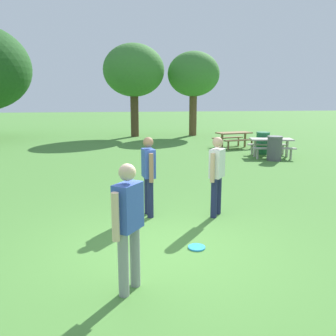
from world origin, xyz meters
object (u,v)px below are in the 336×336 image
at_px(trash_can_beside_table, 274,148).
at_px(tree_back_left, 193,75).
at_px(picnic_table_near, 271,144).
at_px(tree_slender_mid, 134,71).
at_px(person_thrower, 217,171).
at_px(trash_can_further_along, 263,143).
at_px(person_catcher, 128,220).
at_px(picnic_table_far, 234,136).
at_px(frisbee, 197,247).
at_px(person_bystander, 149,171).

relative_size(trash_can_beside_table, tree_back_left, 0.18).
relative_size(picnic_table_near, tree_back_left, 0.37).
height_order(trash_can_beside_table, tree_slender_mid, tree_slender_mid).
height_order(person_thrower, trash_can_further_along, person_thrower).
xyz_separation_m(picnic_table_near, trash_can_further_along, (0.02, 0.85, -0.08)).
distance_m(trash_can_further_along, tree_slender_mid, 10.19).
height_order(trash_can_beside_table, trash_can_further_along, same).
bearing_deg(tree_slender_mid, trash_can_further_along, -58.29).
height_order(person_catcher, picnic_table_far, person_catcher).
bearing_deg(tree_back_left, person_thrower, -102.12).
bearing_deg(person_catcher, tree_back_left, 73.76).
bearing_deg(tree_slender_mid, frisbee, -91.04).
height_order(person_catcher, trash_can_beside_table, person_catcher).
height_order(person_thrower, picnic_table_near, person_thrower).
distance_m(person_thrower, picnic_table_far, 10.36).
xyz_separation_m(person_thrower, person_catcher, (-1.94, -2.55, 0.00)).
bearing_deg(person_thrower, frisbee, -118.05).
relative_size(picnic_table_far, tree_back_left, 0.36).
distance_m(frisbee, trash_can_further_along, 10.49).
height_order(person_bystander, tree_back_left, tree_back_left).
relative_size(person_catcher, tree_slender_mid, 0.28).
height_order(person_thrower, person_bystander, same).
xyz_separation_m(trash_can_further_along, tree_slender_mid, (-5.01, 8.11, 3.61)).
height_order(person_thrower, picnic_table_far, person_thrower).
xyz_separation_m(person_catcher, frisbee, (1.15, 1.07, -0.93)).
bearing_deg(frisbee, person_thrower, 61.95).
bearing_deg(tree_slender_mid, tree_back_left, -0.27).
distance_m(tree_slender_mid, tree_back_left, 3.84).
relative_size(person_thrower, frisbee, 5.83).
relative_size(picnic_table_far, trash_can_beside_table, 2.04).
distance_m(person_catcher, tree_slender_mid, 18.53).
relative_size(picnic_table_near, tree_slender_mid, 0.34).
bearing_deg(picnic_table_near, frisbee, -122.92).
xyz_separation_m(frisbee, trash_can_further_along, (5.32, 9.03, 0.47)).
bearing_deg(tree_slender_mid, picnic_table_far, -53.94).
height_order(person_catcher, trash_can_further_along, person_catcher).
distance_m(person_thrower, person_catcher, 3.21).
distance_m(person_catcher, trash_can_beside_table, 10.48).
bearing_deg(trash_can_beside_table, frisbee, -124.39).
height_order(person_catcher, tree_back_left, tree_back_left).
bearing_deg(trash_can_beside_table, picnic_table_near, 72.72).
xyz_separation_m(picnic_table_far, tree_slender_mid, (-4.43, 6.08, 3.53)).
bearing_deg(frisbee, trash_can_beside_table, 55.61).
distance_m(person_catcher, person_bystander, 2.86).
bearing_deg(tree_slender_mid, trash_can_beside_table, -64.14).
bearing_deg(person_catcher, frisbee, 42.95).
relative_size(person_thrower, tree_slender_mid, 0.28).
relative_size(picnic_table_far, tree_slender_mid, 0.34).
height_order(person_catcher, frisbee, person_catcher).
relative_size(person_thrower, person_bystander, 1.00).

